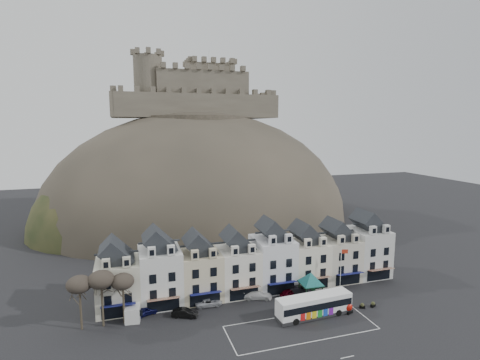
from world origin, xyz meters
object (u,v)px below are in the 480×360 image
car_black (185,313)px  car_white (257,295)px  car_navy (145,311)px  car_silver (209,302)px  car_maroon (290,292)px  car_charcoal (299,290)px  bus_shelter (311,278)px  red_buoy (348,307)px  white_van (133,310)px  bus (314,305)px  flagpole (341,267)px

car_black → car_white: 13.19m
car_navy → car_black: bearing=-133.0°
car_silver → car_maroon: size_ratio=1.19×
car_black → car_silver: car_black is taller
car_charcoal → car_silver: bearing=103.7°
bus_shelter → car_maroon: bus_shelter is taller
bus_shelter → car_black: bearing=-177.5°
red_buoy → car_charcoal: (-4.50, 8.18, -0.17)m
white_van → car_maroon: 26.42m
red_buoy → car_navy: 32.24m
car_black → car_silver: (4.35, 2.50, -0.04)m
car_white → car_silver: bearing=108.8°
bus → car_navy: bus is taller
bus_shelter → red_buoy: 7.65m
bus → bus_shelter: size_ratio=1.71×
car_maroon → car_charcoal: (1.83, -0.07, 0.12)m
car_navy → car_white: 18.86m
red_buoy → bus: bearing=173.8°
flagpole → car_white: flagpole is taller
white_van → car_maroon: white_van is taller
white_van → car_navy: 1.81m
car_black → car_charcoal: car_charcoal is taller
red_buoy → car_black: size_ratio=0.45×
car_maroon → car_charcoal: car_charcoal is taller
bus → car_navy: bearing=158.5°
flagpole → white_van: size_ratio=1.58×
car_navy → red_buoy: bearing=-126.1°
car_black → car_maroon: size_ratio=1.08×
red_buoy → car_maroon: bearing=127.5°
bus_shelter → white_van: 29.72m
bus_shelter → car_maroon: (-3.11, 1.83, -2.95)m
white_van → car_charcoal: white_van is taller
car_navy → car_black: car_navy is taller
bus_shelter → car_white: bearing=166.9°
red_buoy → white_van: white_van is taller
car_navy → car_white: car_white is taller
bus → white_van: (-27.03, 8.29, -0.77)m
bus → car_navy: size_ratio=3.12×
bus → car_charcoal: bearing=77.6°
bus → car_white: 10.55m
bus → car_black: bearing=160.0°
car_white → car_maroon: size_ratio=1.34×
bus_shelter → red_buoy: bus_shelter is taller
flagpole → car_navy: bearing=176.4°
car_charcoal → car_navy: bearing=104.7°
red_buoy → white_van: 33.93m
car_navy → car_charcoal: (26.48, -0.74, 0.08)m
car_silver → car_white: 8.60m
bus → red_buoy: size_ratio=6.82×
flagpole → car_maroon: size_ratio=2.20×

